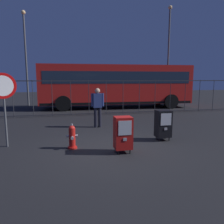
% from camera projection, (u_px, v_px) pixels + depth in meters
% --- Properties ---
extents(ground_plane, '(60.00, 60.00, 0.00)m').
position_uv_depth(ground_plane, '(111.00, 148.00, 6.47)').
color(ground_plane, black).
extents(fire_hydrant, '(0.33, 0.32, 0.75)m').
position_uv_depth(fire_hydrant, '(72.00, 137.00, 6.36)').
color(fire_hydrant, red).
rests_on(fire_hydrant, ground_plane).
extents(newspaper_box_primary, '(0.48, 0.42, 1.02)m').
position_uv_depth(newspaper_box_primary, '(123.00, 133.00, 5.97)').
color(newspaper_box_primary, black).
rests_on(newspaper_box_primary, ground_plane).
extents(newspaper_box_secondary, '(0.48, 0.42, 1.02)m').
position_uv_depth(newspaper_box_secondary, '(163.00, 124.00, 7.20)').
color(newspaper_box_secondary, black).
rests_on(newspaper_box_secondary, ground_plane).
extents(stop_sign, '(0.71, 0.31, 2.23)m').
position_uv_depth(stop_sign, '(3.00, 94.00, 6.33)').
color(stop_sign, '#4C4F54').
rests_on(stop_sign, ground_plane).
extents(pedestrian, '(0.55, 0.22, 1.67)m').
position_uv_depth(pedestrian, '(98.00, 105.00, 9.11)').
color(pedestrian, black).
rests_on(pedestrian, ground_plane).
extents(fence_barrier, '(18.03, 0.04, 2.00)m').
position_uv_depth(fence_barrier, '(89.00, 97.00, 12.14)').
color(fence_barrier, '#2D2D33').
rests_on(fence_barrier, ground_plane).
extents(bus_near, '(10.60, 3.14, 3.00)m').
position_uv_depth(bus_near, '(116.00, 84.00, 15.41)').
color(bus_near, red).
rests_on(bus_near, ground_plane).
extents(street_light_near_left, '(0.32, 0.32, 7.87)m').
position_uv_depth(street_light_near_left, '(169.00, 49.00, 17.65)').
color(street_light_near_left, '#4C4F54').
rests_on(street_light_near_left, ground_plane).
extents(street_light_near_right, '(0.32, 0.32, 7.05)m').
position_uv_depth(street_light_near_right, '(26.00, 52.00, 16.20)').
color(street_light_near_right, '#4C4F54').
rests_on(street_light_near_right, ground_plane).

